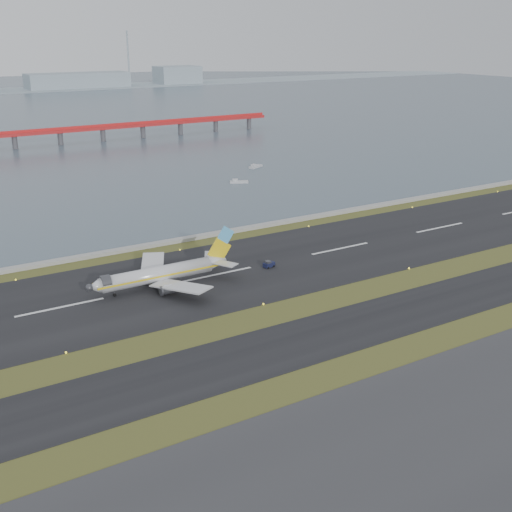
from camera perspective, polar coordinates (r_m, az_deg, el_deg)
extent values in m
plane|color=#3A4619|center=(140.71, 2.28, -5.43)|extent=(1000.00, 1000.00, 0.00)
cube|color=#303033|center=(105.50, 19.64, -15.86)|extent=(1000.00, 50.00, 0.10)
cube|color=black|center=(131.86, 5.17, -7.26)|extent=(1000.00, 18.00, 0.10)
cube|color=black|center=(164.52, -3.48, -1.66)|extent=(1000.00, 45.00, 0.10)
cube|color=gray|center=(189.97, -7.74, 1.25)|extent=(1000.00, 2.50, 1.00)
cube|color=red|center=(371.26, -17.06, 10.55)|extent=(260.00, 5.00, 1.60)
cube|color=red|center=(371.05, -17.08, 10.78)|extent=(260.00, 0.40, 1.40)
cylinder|color=#4C4C51|center=(371.91, -16.99, 9.87)|extent=(2.80, 2.80, 7.00)
cylinder|color=#4C4C51|center=(406.21, -3.60, 11.39)|extent=(2.80, 2.80, 7.00)
cube|color=#8F9FA9|center=(757.98, -15.55, 14.81)|extent=(110.00, 35.00, 16.00)
cube|color=#8F9FA9|center=(799.61, -7.01, 15.70)|extent=(50.00, 35.00, 20.00)
cylinder|color=#8F9FA9|center=(775.70, -11.28, 16.85)|extent=(1.80, 1.80, 60.00)
cylinder|color=silver|center=(156.65, -8.75, -1.61)|extent=(28.00, 3.80, 3.80)
cone|color=silver|center=(151.91, -14.17, -2.67)|extent=(3.20, 3.80, 3.80)
cone|color=silver|center=(162.91, -3.51, -0.47)|extent=(5.00, 3.80, 3.80)
cube|color=yellow|center=(154.98, -8.47, -1.83)|extent=(31.00, 0.06, 0.45)
cube|color=yellow|center=(158.31, -9.02, -1.40)|extent=(31.00, 0.06, 0.45)
cube|color=silver|center=(150.41, -6.70, -2.70)|extent=(11.31, 15.89, 1.66)
cube|color=silver|center=(165.06, -9.18, -0.79)|extent=(11.31, 15.89, 1.66)
cylinder|color=#38393D|center=(152.35, -7.65, -2.94)|extent=(4.20, 2.10, 2.10)
cylinder|color=#38393D|center=(162.71, -9.37, -1.55)|extent=(4.20, 2.10, 2.10)
cube|color=yellow|center=(162.30, -3.28, 0.54)|extent=(6.80, 0.35, 6.85)
cube|color=#55B4F1|center=(162.00, -2.71, 1.89)|extent=(4.85, 0.37, 4.90)
cube|color=silver|center=(159.71, -2.77, -0.68)|extent=(5.64, 6.80, 0.22)
cube|color=silver|center=(166.05, -4.03, 0.09)|extent=(5.64, 6.80, 0.22)
cylinder|color=black|center=(154.28, -12.45, -3.41)|extent=(0.80, 0.28, 0.80)
cylinder|color=black|center=(155.84, -7.78, -2.84)|extent=(1.00, 0.38, 1.00)
cylinder|color=black|center=(160.65, -8.59, -2.19)|extent=(1.00, 0.38, 1.00)
cube|color=#131735|center=(168.96, 1.16, -0.76)|extent=(3.29, 2.27, 1.13)
cube|color=#38393D|center=(168.46, 1.07, -0.55)|extent=(1.58, 1.65, 0.66)
cylinder|color=black|center=(167.96, 1.08, -1.08)|extent=(0.70, 0.41, 0.66)
cylinder|color=black|center=(168.97, 0.73, -0.95)|extent=(0.70, 0.41, 0.66)
cylinder|color=black|center=(169.32, 1.58, -0.91)|extent=(0.70, 0.41, 0.66)
cylinder|color=black|center=(170.32, 1.23, -0.78)|extent=(0.70, 0.41, 0.66)
cube|color=#B8B8BC|center=(265.16, -1.51, 6.59)|extent=(7.75, 5.22, 0.96)
cube|color=#B8B8BC|center=(264.84, -1.86, 6.76)|extent=(2.64, 2.43, 0.96)
cube|color=#B8B8BC|center=(296.08, -0.02, 7.95)|extent=(8.00, 5.40, 0.99)
cube|color=#B8B8BC|center=(294.57, -0.20, 8.06)|extent=(2.73, 2.51, 0.99)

